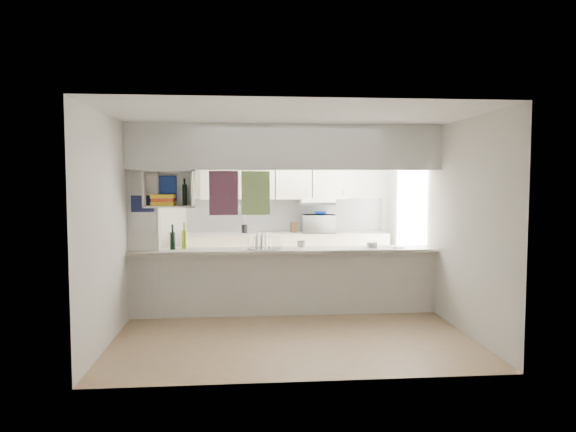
{
  "coord_description": "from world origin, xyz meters",
  "views": [
    {
      "loc": [
        -0.57,
        -6.99,
        1.86
      ],
      "look_at": [
        0.08,
        0.5,
        1.33
      ],
      "focal_mm": 32.0,
      "sensor_mm": 36.0,
      "label": 1
    }
  ],
  "objects": [
    {
      "name": "utensil_jar",
      "position": [
        -0.56,
        2.15,
        1.0
      ],
      "size": [
        0.11,
        0.11,
        0.15
      ],
      "primitive_type": "cylinder",
      "color": "black",
      "rests_on": "bench_top"
    },
    {
      "name": "servery_partition",
      "position": [
        -0.17,
        0.0,
        1.66
      ],
      "size": [
        4.2,
        0.5,
        2.6
      ],
      "color": "silver",
      "rests_on": "floor"
    },
    {
      "name": "wall_back",
      "position": [
        0.0,
        2.4,
        1.3
      ],
      "size": [
        4.2,
        0.0,
        4.2
      ],
      "primitive_type": "plane",
      "rotation": [
        1.57,
        0.0,
        0.0
      ],
      "color": "silver",
      "rests_on": "floor"
    },
    {
      "name": "plastic_tubs",
      "position": [
        1.23,
        -0.02,
        0.96
      ],
      "size": [
        0.5,
        0.18,
        0.08
      ],
      "color": "silver",
      "rests_on": "breakfast_bar"
    },
    {
      "name": "ceiling",
      "position": [
        0.0,
        0.0,
        2.6
      ],
      "size": [
        4.8,
        4.8,
        0.0
      ],
      "primitive_type": "plane",
      "color": "white",
      "rests_on": "wall_back"
    },
    {
      "name": "kitchen_run",
      "position": [
        0.16,
        2.14,
        0.83
      ],
      "size": [
        3.6,
        0.63,
        2.24
      ],
      "color": "beige",
      "rests_on": "floor"
    },
    {
      "name": "knife_block",
      "position": [
        0.33,
        2.18,
        1.01
      ],
      "size": [
        0.11,
        0.1,
        0.18
      ],
      "primitive_type": "cube",
      "rotation": [
        0.0,
        0.0,
        0.35
      ],
      "color": "brown",
      "rests_on": "bench_top"
    },
    {
      "name": "wall_left",
      "position": [
        -2.1,
        0.0,
        1.3
      ],
      "size": [
        0.0,
        4.8,
        4.8
      ],
      "primitive_type": "plane",
      "rotation": [
        1.57,
        0.0,
        1.57
      ],
      "color": "silver",
      "rests_on": "floor"
    },
    {
      "name": "bowl",
      "position": [
        0.8,
        2.09,
        1.27
      ],
      "size": [
        0.24,
        0.24,
        0.06
      ],
      "primitive_type": "imported",
      "color": "navy",
      "rests_on": "microwave"
    },
    {
      "name": "cubby_shelf",
      "position": [
        -1.57,
        -0.06,
        1.71
      ],
      "size": [
        0.65,
        0.35,
        0.5
      ],
      "color": "white",
      "rests_on": "bulkhead"
    },
    {
      "name": "wine_bottles",
      "position": [
        -1.46,
        0.08,
        1.05
      ],
      "size": [
        0.23,
        0.16,
        0.36
      ],
      "color": "black",
      "rests_on": "breakfast_bar"
    },
    {
      "name": "dish_rack",
      "position": [
        -0.28,
        -0.02,
        1.01
      ],
      "size": [
        0.49,
        0.4,
        0.23
      ],
      "rotation": [
        0.0,
        0.0,
        -0.17
      ],
      "color": "silver",
      "rests_on": "breakfast_bar"
    },
    {
      "name": "microwave",
      "position": [
        0.78,
        2.08,
        1.08
      ],
      "size": [
        0.65,
        0.5,
        0.32
      ],
      "primitive_type": "imported",
      "rotation": [
        0.0,
        0.0,
        2.95
      ],
      "color": "white",
      "rests_on": "bench_top"
    },
    {
      "name": "cup",
      "position": [
        0.22,
        -0.03,
        0.98
      ],
      "size": [
        0.14,
        0.14,
        0.1
      ],
      "primitive_type": "imported",
      "rotation": [
        0.0,
        0.0,
        0.18
      ],
      "color": "white",
      "rests_on": "dish_rack"
    },
    {
      "name": "floor",
      "position": [
        0.0,
        0.0,
        0.0
      ],
      "size": [
        4.8,
        4.8,
        0.0
      ],
      "primitive_type": "plane",
      "color": "#A17E5D",
      "rests_on": "ground"
    },
    {
      "name": "wall_right",
      "position": [
        2.1,
        0.0,
        1.3
      ],
      "size": [
        0.0,
        4.8,
        4.8
      ],
      "primitive_type": "plane",
      "rotation": [
        1.57,
        0.0,
        -1.57
      ],
      "color": "silver",
      "rests_on": "floor"
    }
  ]
}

